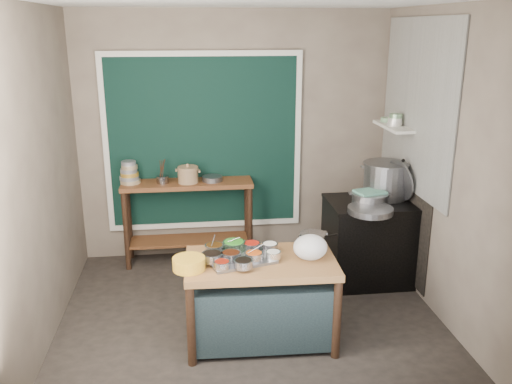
{
  "coord_description": "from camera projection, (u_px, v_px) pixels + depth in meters",
  "views": [
    {
      "loc": [
        -0.5,
        -4.57,
        2.61
      ],
      "look_at": [
        0.1,
        0.25,
        1.12
      ],
      "focal_mm": 38.0,
      "sensor_mm": 36.0,
      "label": 1
    }
  ],
  "objects": [
    {
      "name": "shelf_bowl_stack",
      "position": [
        395.0,
        120.0,
        5.65
      ],
      "size": [
        0.15,
        0.15,
        0.12
      ],
      "color": "silver",
      "rests_on": "wall_shelf"
    },
    {
      "name": "condiment_bowls",
      "position": [
        237.0,
        253.0,
        4.5
      ],
      "size": [
        0.66,
        0.53,
        0.08
      ],
      "color": "gray",
      "rests_on": "condiment_tray"
    },
    {
      "name": "stove_top",
      "position": [
        373.0,
        203.0,
        5.59
      ],
      "size": [
        0.92,
        0.69,
        0.03
      ],
      "primitive_type": "cube",
      "color": "black",
      "rests_on": "stove_block"
    },
    {
      "name": "wide_bowl",
      "position": [
        212.0,
        179.0,
        6.05
      ],
      "size": [
        0.28,
        0.28,
        0.06
      ],
      "primitive_type": "cylinder",
      "rotation": [
        0.0,
        0.0,
        -0.28
      ],
      "color": "gray",
      "rests_on": "back_counter"
    },
    {
      "name": "curtain_panel",
      "position": [
        204.0,
        143.0,
        6.12
      ],
      "size": [
        2.1,
        0.02,
        1.9
      ],
      "primitive_type": "cube",
      "color": "black",
      "rests_on": "back_wall"
    },
    {
      "name": "plastic_bag_b",
      "position": [
        313.0,
        245.0,
        4.59
      ],
      "size": [
        0.23,
        0.2,
        0.16
      ],
      "primitive_type": "ellipsoid",
      "rotation": [
        0.0,
        0.0,
        -0.1
      ],
      "color": "white",
      "rests_on": "prep_table"
    },
    {
      "name": "right_wall",
      "position": [
        439.0,
        164.0,
        4.96
      ],
      "size": [
        0.02,
        3.0,
        2.8
      ],
      "primitive_type": "cube",
      "color": "#786A5C",
      "rests_on": "floor"
    },
    {
      "name": "bowl_stack",
      "position": [
        130.0,
        174.0,
        5.94
      ],
      "size": [
        0.22,
        0.22,
        0.25
      ],
      "color": "tan",
      "rests_on": "back_counter"
    },
    {
      "name": "stock_pot",
      "position": [
        385.0,
        180.0,
        5.66
      ],
      "size": [
        0.61,
        0.61,
        0.38
      ],
      "primitive_type": null,
      "rotation": [
        0.0,
        0.0,
        -0.32
      ],
      "color": "gray",
      "rests_on": "stove_top"
    },
    {
      "name": "soot_patch",
      "position": [
        404.0,
        213.0,
        5.78
      ],
      "size": [
        0.01,
        1.3,
        1.3
      ],
      "primitive_type": "cube",
      "color": "black",
      "rests_on": "right_wall"
    },
    {
      "name": "condiment_tray",
      "position": [
        240.0,
        259.0,
        4.5
      ],
      "size": [
        0.62,
        0.51,
        0.02
      ],
      "primitive_type": "cube",
      "rotation": [
        0.0,
        0.0,
        0.28
      ],
      "color": "gray",
      "rests_on": "prep_table"
    },
    {
      "name": "wall_shelf",
      "position": [
        394.0,
        127.0,
        5.69
      ],
      "size": [
        0.22,
        0.7,
        0.03
      ],
      "primitive_type": "cube",
      "color": "beige",
      "rests_on": "right_wall"
    },
    {
      "name": "yellow_basin",
      "position": [
        189.0,
        264.0,
        4.31
      ],
      "size": [
        0.33,
        0.33,
        0.1
      ],
      "primitive_type": "cylinder",
      "rotation": [
        0.0,
        0.0,
        -0.31
      ],
      "color": "gold",
      "rests_on": "prep_table"
    },
    {
      "name": "floor",
      "position": [
        249.0,
        313.0,
        5.16
      ],
      "size": [
        3.5,
        3.0,
        0.02
      ],
      "primitive_type": "cube",
      "color": "#2E2823",
      "rests_on": "ground"
    },
    {
      "name": "left_wall",
      "position": [
        40.0,
        177.0,
        4.54
      ],
      "size": [
        0.02,
        3.0,
        2.8
      ],
      "primitive_type": "cube",
      "color": "#786A5C",
      "rests_on": "floor"
    },
    {
      "name": "stove_block",
      "position": [
        370.0,
        242.0,
        5.72
      ],
      "size": [
        0.9,
        0.68,
        0.85
      ],
      "primitive_type": "cube",
      "color": "black",
      "rests_on": "floor"
    },
    {
      "name": "ceiling",
      "position": [
        248.0,
        0.0,
        4.34
      ],
      "size": [
        3.5,
        3.0,
        0.02
      ],
      "primitive_type": "cube",
      "color": "#786A5C",
      "rests_on": "back_wall"
    },
    {
      "name": "steamer",
      "position": [
        370.0,
        199.0,
        5.47
      ],
      "size": [
        0.49,
        0.49,
        0.12
      ],
      "primitive_type": null,
      "rotation": [
        0.0,
        0.0,
        -0.34
      ],
      "color": "gray",
      "rests_on": "stove_top"
    },
    {
      "name": "saucepan",
      "position": [
        313.0,
        240.0,
        4.75
      ],
      "size": [
        0.3,
        0.3,
        0.13
      ],
      "primitive_type": null,
      "rotation": [
        0.0,
        0.0,
        0.3
      ],
      "color": "gray",
      "rests_on": "prep_table"
    },
    {
      "name": "back_counter",
      "position": [
        189.0,
        222.0,
        6.17
      ],
      "size": [
        1.45,
        0.4,
        0.95
      ],
      "primitive_type": "cube",
      "color": "brown",
      "rests_on": "floor"
    },
    {
      "name": "ceramic_crock",
      "position": [
        188.0,
        176.0,
        5.98
      ],
      "size": [
        0.3,
        0.3,
        0.16
      ],
      "primitive_type": null,
      "rotation": [
        0.0,
        0.0,
        -0.29
      ],
      "color": "#876849",
      "rests_on": "back_counter"
    },
    {
      "name": "tile_panel",
      "position": [
        417.0,
        107.0,
        5.34
      ],
      "size": [
        0.02,
        1.7,
        1.7
      ],
      "primitive_type": "cube",
      "color": "#B2B2AA",
      "rests_on": "right_wall"
    },
    {
      "name": "green_cloth",
      "position": [
        370.0,
        192.0,
        5.45
      ],
      "size": [
        0.33,
        0.28,
        0.02
      ],
      "primitive_type": "cube",
      "rotation": [
        0.0,
        0.0,
        0.27
      ],
      "color": "#56937D",
      "rests_on": "steamer"
    },
    {
      "name": "prep_table",
      "position": [
        261.0,
        300.0,
        4.61
      ],
      "size": [
        1.27,
        0.76,
        0.75
      ],
      "primitive_type": "cube",
      "rotation": [
        0.0,
        0.0,
        -0.03
      ],
      "color": "brown",
      "rests_on": "floor"
    },
    {
      "name": "shelf_bowl_green",
      "position": [
        387.0,
        120.0,
        5.88
      ],
      "size": [
        0.16,
        0.16,
        0.05
      ],
      "primitive_type": "cylinder",
      "rotation": [
        0.0,
        0.0,
        0.26
      ],
      "color": "gray",
      "rests_on": "wall_shelf"
    },
    {
      "name": "plastic_bag_a",
      "position": [
        310.0,
        247.0,
        4.48
      ],
      "size": [
        0.32,
        0.29,
        0.21
      ],
      "primitive_type": "ellipsoid",
      "rotation": [
        0.0,
        0.0,
        -0.16
      ],
      "color": "white",
      "rests_on": "prep_table"
    },
    {
      "name": "curtain_frame",
      "position": [
        204.0,
        143.0,
        6.11
      ],
      "size": [
        2.22,
        0.03,
        2.02
      ],
      "primitive_type": null,
      "color": "beige",
      "rests_on": "back_wall"
    },
    {
      "name": "utensil_cup",
      "position": [
        163.0,
        179.0,
        5.97
      ],
      "size": [
        0.15,
        0.15,
        0.08
      ],
      "primitive_type": "cylinder",
      "rotation": [
        0.0,
        0.0,
        -0.1
      ],
      "color": "gray",
      "rests_on": "back_counter"
    },
    {
      "name": "shallow_pan",
      "position": [
        370.0,
        210.0,
        5.23
      ],
      "size": [
        0.54,
        0.54,
        0.06
      ],
      "primitive_type": "cylinder",
      "rotation": [
        0.0,
        0.0,
        -0.27
      ],
      "color": "gray",
      "rests_on": "stove_top"
    },
    {
      "name": "back_wall",
      "position": [
        234.0,
        137.0,
        6.18
      ],
      "size": [
        3.5,
        0.02,
        2.8
      ],
      "primitive_type": "cube",
      "color": "#786A5C",
      "rests_on": "floor"
    },
    {
      "name": "pot_lid",
      "position": [
        400.0,
        180.0,
        5.56
      ],
      "size": [
        0.22,
        0.46,
        0.44
      ],
      "primitive_type": "cylinder",
      "rotation": [
        0.0,
        1.36,
        0.24
      ],
      "color": "gray",
      "rests_on": "stove_top"
    }
  ]
}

